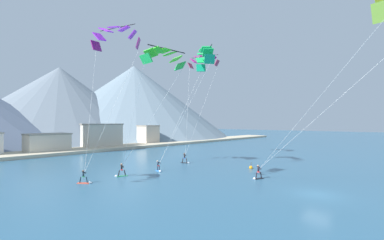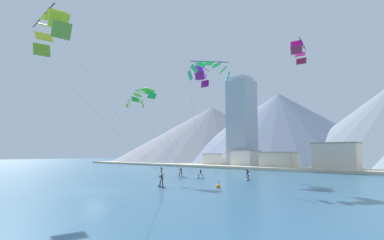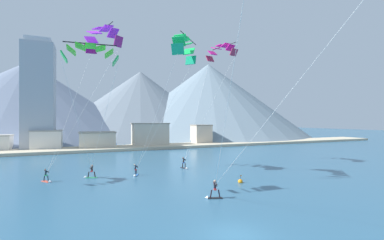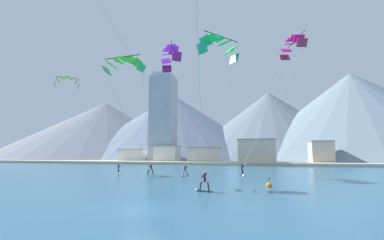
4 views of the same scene
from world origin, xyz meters
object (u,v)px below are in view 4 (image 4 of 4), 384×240
at_px(kitesurfer_near_trail, 119,171).
at_px(parafoil_kite_mid_center, 218,46).
at_px(parafoil_kite_near_trail, 169,56).
at_px(race_marker_buoy, 269,185).
at_px(kitesurfer_near_lead, 203,185).
at_px(parafoil_kite_far_left, 292,45).
at_px(kitesurfer_far_left, 243,172).
at_px(kitesurfer_mid_center, 184,173).
at_px(parafoil_kite_far_right, 124,64).
at_px(kitesurfer_far_right, 150,171).
at_px(parafoil_kite_distant_high_outer, 67,81).

distance_m(kitesurfer_near_trail, parafoil_kite_mid_center, 23.54).
distance_m(parafoil_kite_near_trail, race_marker_buoy, 28.31).
bearing_deg(race_marker_buoy, parafoil_kite_near_trail, 137.26).
height_order(kitesurfer_near_lead, parafoil_kite_near_trail, parafoil_kite_near_trail).
bearing_deg(parafoil_kite_far_left, kitesurfer_near_lead, -121.46).
relative_size(kitesurfer_near_trail, kitesurfer_far_left, 0.90).
height_order(kitesurfer_mid_center, parafoil_kite_far_right, parafoil_kite_far_right).
bearing_deg(kitesurfer_near_lead, race_marker_buoy, 35.51).
xyz_separation_m(kitesurfer_near_trail, kitesurfer_mid_center, (10.55, -0.67, -0.01)).
distance_m(kitesurfer_mid_center, parafoil_kite_far_right, 16.78).
bearing_deg(kitesurfer_far_right, kitesurfer_mid_center, -10.73).
xyz_separation_m(kitesurfer_far_left, kitesurfer_far_right, (-13.70, -1.21, -0.06)).
height_order(parafoil_kite_distant_high_outer, race_marker_buoy, parafoil_kite_distant_high_outer).
bearing_deg(race_marker_buoy, kitesurfer_mid_center, 141.06).
bearing_deg(parafoil_kite_mid_center, kitesurfer_mid_center, 144.03).
xyz_separation_m(parafoil_kite_far_right, parafoil_kite_distant_high_outer, (-16.71, 10.52, 1.81)).
bearing_deg(parafoil_kite_mid_center, race_marker_buoy, -41.74).
distance_m(kitesurfer_near_trail, race_marker_buoy, 23.45).
relative_size(parafoil_kite_mid_center, parafoil_kite_distant_high_outer, 4.31).
relative_size(kitesurfer_mid_center, parafoil_kite_far_left, 0.09).
xyz_separation_m(kitesurfer_near_trail, parafoil_kite_far_right, (4.73, -8.25, 13.77)).
xyz_separation_m(parafoil_kite_mid_center, parafoil_kite_far_left, (10.40, 8.82, 2.81)).
height_order(parafoil_kite_near_trail, race_marker_buoy, parafoil_kite_near_trail).
relative_size(parafoil_kite_far_left, parafoil_kite_distant_high_outer, 4.95).
height_order(kitesurfer_far_right, parafoil_kite_distant_high_outer, parafoil_kite_distant_high_outer).
relative_size(kitesurfer_far_right, parafoil_kite_distant_high_outer, 0.45).
relative_size(kitesurfer_mid_center, parafoil_kite_mid_center, 0.10).
xyz_separation_m(kitesurfer_near_lead, parafoil_kite_mid_center, (0.51, 9.01, 16.44)).
distance_m(kitesurfer_far_right, parafoil_kite_near_trail, 19.78).
height_order(parafoil_kite_mid_center, race_marker_buoy, parafoil_kite_mid_center).
relative_size(kitesurfer_far_left, parafoil_kite_far_right, 0.13).
bearing_deg(kitesurfer_mid_center, parafoil_kite_distant_high_outer, 172.57).
bearing_deg(kitesurfer_mid_center, kitesurfer_near_trail, 176.39).
bearing_deg(race_marker_buoy, kitesurfer_far_right, 149.21).
distance_m(kitesurfer_near_lead, race_marker_buoy, 7.25).
xyz_separation_m(kitesurfer_far_right, parafoil_kite_mid_center, (11.20, -5.08, 16.48)).
distance_m(parafoil_kite_distant_high_outer, race_marker_buoy, 38.83).
xyz_separation_m(parafoil_kite_mid_center, parafoil_kite_far_right, (-11.34, -3.58, -2.78)).
bearing_deg(kitesurfer_mid_center, kitesurfer_far_right, 169.27).
height_order(parafoil_kite_mid_center, parafoil_kite_far_left, parafoil_kite_far_left).
bearing_deg(kitesurfer_far_left, kitesurfer_near_lead, -101.11).
relative_size(parafoil_kite_mid_center, parafoil_kite_far_right, 1.24).
relative_size(kitesurfer_far_right, parafoil_kite_near_trail, 0.09).
relative_size(kitesurfer_near_trail, parafoil_kite_far_right, 0.12).
bearing_deg(race_marker_buoy, parafoil_kite_mid_center, 138.26).
bearing_deg(parafoil_kite_far_left, parafoil_kite_mid_center, -139.70).
height_order(kitesurfer_mid_center, race_marker_buoy, kitesurfer_mid_center).
distance_m(kitesurfer_mid_center, kitesurfer_far_right, 5.79).
bearing_deg(parafoil_kite_near_trail, kitesurfer_near_lead, -63.32).
bearing_deg(kitesurfer_mid_center, parafoil_kite_near_trail, 128.97).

